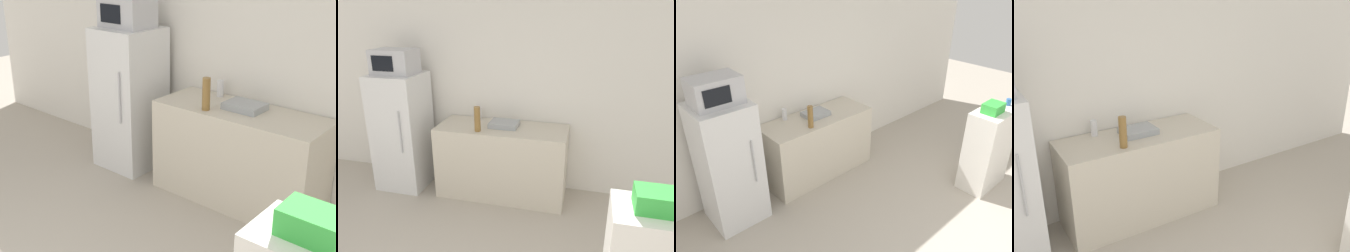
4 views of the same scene
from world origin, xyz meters
TOP-DOWN VIEW (x-y plane):
  - wall_back at (0.00, 3.28)m, footprint 8.00×0.06m
  - counter at (0.19, 2.93)m, footprint 1.56×0.61m
  - sink_basin at (0.21, 2.96)m, footprint 0.34×0.26m
  - bottle_tall at (-0.05, 2.73)m, footprint 0.07×0.07m
  - bottle_short at (-0.18, 3.14)m, footprint 0.06×0.06m

SIDE VIEW (x-z plane):
  - counter at x=0.19m, z-range 0.00..0.89m
  - sink_basin at x=0.21m, z-range 0.89..0.95m
  - bottle_short at x=-0.18m, z-range 0.89..1.05m
  - bottle_tall at x=-0.05m, z-range 0.89..1.19m
  - wall_back at x=0.00m, z-range 0.00..2.60m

